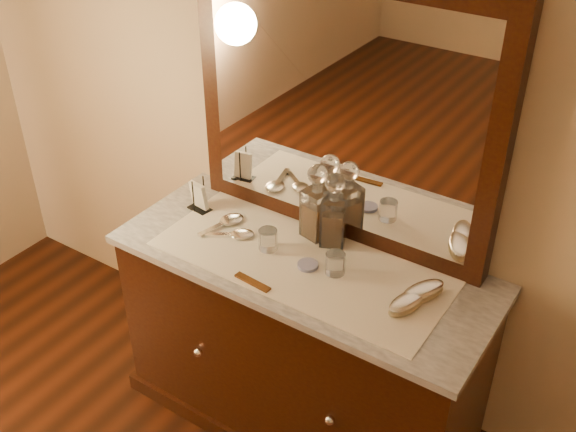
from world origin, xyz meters
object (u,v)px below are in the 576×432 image
object	(u,v)px
hand_mirror_outer	(228,221)
brush_near	(407,303)
mirror_frame	(342,112)
decanter_left	(317,209)
comb	(253,282)
brush_far	(423,292)
hand_mirror_inner	(238,234)
dresser_cabinet	(302,347)
decanter_right	(334,217)
napkin_rack	(199,197)
pin_dish	(308,265)

from	to	relation	value
hand_mirror_outer	brush_near	bearing A→B (deg)	-5.11
mirror_frame	decanter_left	xyz separation A→B (m)	(-0.04, -0.08, -0.38)
comb	brush_far	xyz separation A→B (m)	(0.53, 0.26, 0.02)
hand_mirror_inner	decanter_left	bearing A→B (deg)	35.36
comb	brush_near	world-z (taller)	brush_near
hand_mirror_inner	mirror_frame	bearing A→B (deg)	41.85
dresser_cabinet	decanter_right	size ratio (longest dim) A/B	4.68
mirror_frame	hand_mirror_inner	bearing A→B (deg)	-138.15
mirror_frame	brush_far	bearing A→B (deg)	-23.78
decanter_right	hand_mirror_outer	distance (m)	0.44
comb	decanter_right	xyz separation A→B (m)	(0.11, 0.37, 0.11)
decanter_right	brush_far	bearing A→B (deg)	-14.46
napkin_rack	comb	bearing A→B (deg)	-30.21
dresser_cabinet	comb	bearing A→B (deg)	-108.84
brush_near	mirror_frame	bearing A→B (deg)	146.97
decanter_right	hand_mirror_inner	world-z (taller)	decanter_right
dresser_cabinet	hand_mirror_outer	xyz separation A→B (m)	(-0.38, 0.04, 0.45)
comb	napkin_rack	world-z (taller)	napkin_rack
brush_near	hand_mirror_outer	size ratio (longest dim) A/B	0.81
comb	hand_mirror_outer	distance (m)	0.39
pin_dish	comb	size ratio (longest dim) A/B	0.51
napkin_rack	brush_near	xyz separation A→B (m)	(0.97, -0.09, -0.03)
decanter_left	dresser_cabinet	bearing A→B (deg)	-75.01
dresser_cabinet	napkin_rack	distance (m)	0.73
napkin_rack	hand_mirror_inner	distance (m)	0.26
dresser_cabinet	comb	size ratio (longest dim) A/B	9.43
comb	hand_mirror_inner	world-z (taller)	hand_mirror_inner
decanter_left	hand_mirror_inner	size ratio (longest dim) A/B	1.68
dresser_cabinet	pin_dish	bearing A→B (deg)	-36.01
comb	brush_near	xyz separation A→B (m)	(0.51, 0.18, 0.02)
brush_far	hand_mirror_outer	world-z (taller)	brush_far
napkin_rack	brush_far	distance (m)	0.99
mirror_frame	brush_far	size ratio (longest dim) A/B	6.39
comb	decanter_right	distance (m)	0.40
pin_dish	napkin_rack	size ratio (longest dim) A/B	0.53
comb	napkin_rack	xyz separation A→B (m)	(-0.46, 0.27, 0.05)
decanter_right	decanter_left	bearing A→B (deg)	174.09
brush_near	napkin_rack	bearing A→B (deg)	174.58
brush_far	hand_mirror_inner	xyz separation A→B (m)	(-0.74, -0.06, -0.02)
mirror_frame	hand_mirror_outer	size ratio (longest dim) A/B	5.49
mirror_frame	pin_dish	size ratio (longest dim) A/B	15.75
brush_near	brush_far	distance (m)	0.08
pin_dish	hand_mirror_outer	bearing A→B (deg)	171.32
comb	brush_far	bearing A→B (deg)	31.00
decanter_right	brush_far	size ratio (longest dim) A/B	1.59
mirror_frame	brush_near	size ratio (longest dim) A/B	6.78
hand_mirror_inner	brush_far	bearing A→B (deg)	4.46
hand_mirror_outer	brush_far	bearing A→B (deg)	0.63
decanter_left	hand_mirror_inner	xyz separation A→B (m)	(-0.25, -0.17, -0.11)
pin_dish	hand_mirror_outer	size ratio (longest dim) A/B	0.35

